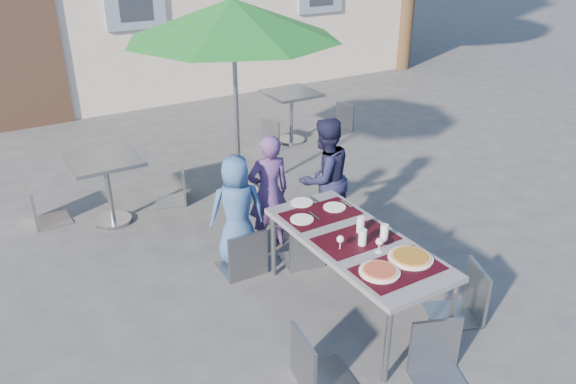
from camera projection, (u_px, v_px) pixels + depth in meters
ground at (415, 321)px, 5.07m from camera, size 90.00×90.00×0.00m
dining_table at (356, 244)px, 4.92m from camera, size 0.80×1.85×0.76m
pizza_near_left at (380, 271)px, 4.42m from camera, size 0.33×0.33×0.03m
pizza_near_right at (411, 257)px, 4.60m from camera, size 0.37×0.37×0.03m
glassware at (367, 233)px, 4.83m from camera, size 0.48×0.41×0.15m
place_settings at (313, 209)px, 5.39m from camera, size 0.66×0.51×0.01m
child_0 at (237, 209)px, 5.77m from camera, size 0.65×0.51×1.17m
child_1 at (269, 192)px, 5.99m from camera, size 0.51×0.37×1.29m
child_2 at (324, 178)px, 6.21m from camera, size 0.71×0.46×1.38m
chair_0 at (243, 225)px, 5.51m from camera, size 0.44×0.44×0.96m
chair_1 at (305, 222)px, 5.67m from camera, size 0.46×0.47×0.89m
chair_2 at (331, 204)px, 5.98m from camera, size 0.50×0.50×0.92m
chair_3 at (316, 328)px, 4.14m from camera, size 0.47×0.47×0.93m
chair_4 at (471, 263)px, 4.90m from camera, size 0.56×0.56×0.96m
chair_5 at (444, 323)px, 4.19m from camera, size 0.54×0.54×0.93m
patio_umbrella at (233, 21)px, 6.38m from camera, size 2.55×2.55×2.49m
cafe_table_0 at (107, 177)px, 6.48m from camera, size 0.77×0.77×0.83m
bg_chair_l_0 at (36, 183)px, 6.48m from camera, size 0.42×0.41×0.91m
bg_chair_r_0 at (174, 165)px, 7.02m from camera, size 0.49×0.49×0.87m
cafe_table_1 at (291, 106)px, 8.96m from camera, size 0.78×0.78×0.83m
bg_chair_l_1 at (274, 115)px, 8.78m from camera, size 0.49×0.49×0.90m
bg_chair_r_1 at (342, 102)px, 9.51m from camera, size 0.47×0.47×0.87m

